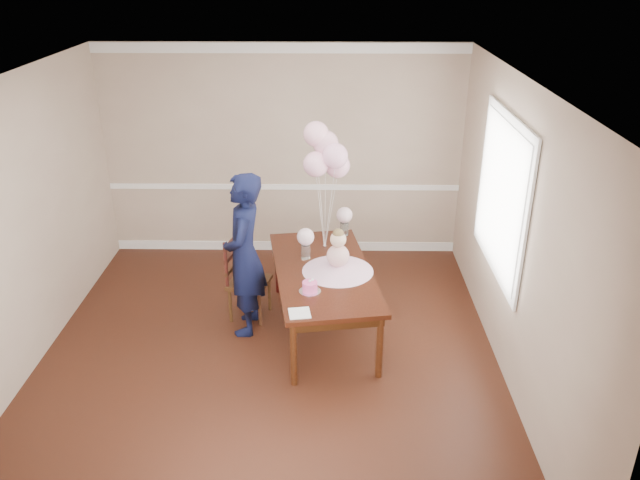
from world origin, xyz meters
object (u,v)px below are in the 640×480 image
(dining_chair_seat, at_px, (249,282))
(woman, at_px, (244,255))
(birthday_cake, at_px, (310,286))
(dining_table_top, at_px, (323,272))

(dining_chair_seat, distance_m, woman, 0.51)
(woman, bearing_deg, dining_chair_seat, -177.71)
(birthday_cake, relative_size, dining_chair_seat, 0.35)
(birthday_cake, height_order, dining_chair_seat, birthday_cake)
(dining_table_top, relative_size, dining_chair_seat, 4.69)
(dining_table_top, height_order, woman, woman)
(dining_table_top, height_order, birthday_cake, birthday_cake)
(dining_chair_seat, relative_size, woman, 0.23)
(dining_table_top, distance_m, dining_chair_seat, 0.89)
(dining_table_top, bearing_deg, dining_chair_seat, 152.80)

